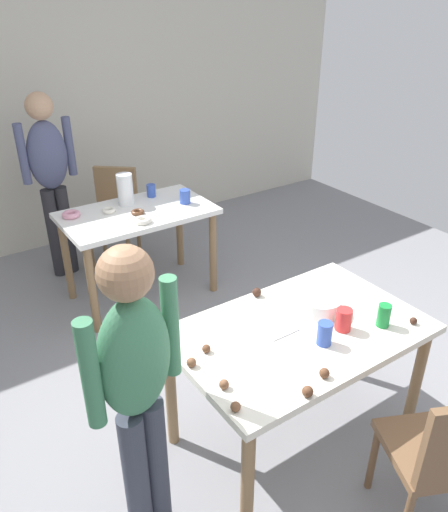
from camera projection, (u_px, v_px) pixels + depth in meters
The scene contains 29 objects.
ground_plane at pixel (275, 434), 2.87m from camera, with size 6.40×6.40×0.00m, color gray.
wall_back at pixel (61, 107), 4.60m from camera, with size 6.40×0.10×2.60m, color beige.
dining_table_near at pixel (299, 343), 2.56m from camera, with size 1.26×0.81×0.75m.
dining_table_far at pixel (138, 224), 3.90m from camera, with size 1.15×0.68×0.75m.
chair_near_table at pixel (444, 453), 2.15m from camera, with size 0.53×0.53×0.87m.
chair_far_table at pixel (115, 211), 4.51m from camera, with size 0.56×0.56×0.87m.
person_girl_near at pixel (137, 384), 1.95m from camera, with size 0.45×0.27×1.49m.
person_adult_far at pixel (50, 171), 4.08m from camera, with size 0.45×0.22×1.57m.
mixing_bowl at pixel (321, 305), 2.62m from camera, with size 0.22×0.22×0.09m, color white.
soda_can at pixel (384, 315), 2.51m from camera, with size 0.07×0.07×0.12m, color #198438.
fork_near at pixel (286, 335), 2.47m from camera, with size 0.17×0.02×0.01m, color silver.
cup_near_0 at pixel (325, 333), 2.38m from camera, with size 0.07×0.07×0.12m, color #3351B2.
cup_near_1 at pixel (344, 320), 2.48m from camera, with size 0.08×0.08×0.12m, color red.
cake_ball_0 at pixel (308, 391), 2.09m from camera, with size 0.05×0.05×0.05m, color brown.
cake_ball_1 at pixel (329, 296), 2.74m from camera, with size 0.05×0.05×0.05m, color brown.
cake_ball_2 at pixel (206, 349), 2.34m from camera, with size 0.04×0.04×0.04m, color brown.
cake_ball_3 at pixel (257, 292), 2.77m from camera, with size 0.05×0.05×0.05m, color #3D2319.
cake_ball_4 at pixel (224, 384), 2.13m from camera, with size 0.04×0.04×0.04m, color brown.
cake_ball_5 at pixel (324, 373), 2.19m from camera, with size 0.05×0.05×0.05m, color brown.
cake_ball_6 at pixel (413, 321), 2.54m from camera, with size 0.04×0.04×0.04m, color #3D2319.
cake_ball_7 at pixel (236, 407), 2.01m from camera, with size 0.04×0.04×0.04m, color brown.
cake_ball_8 at pixel (191, 362), 2.25m from camera, with size 0.04×0.04×0.04m, color brown.
pitcher_far at pixel (125, 190), 3.91m from camera, with size 0.12×0.12×0.25m, color white.
cup_far_0 at pixel (185, 197), 3.97m from camera, with size 0.09×0.09×0.11m, color #3351B2.
cup_far_1 at pixel (151, 191), 4.10m from camera, with size 0.07×0.07×0.10m, color #3351B2.
donut_far_0 at pixel (138, 212), 3.79m from camera, with size 0.10×0.10×0.03m, color brown.
donut_far_1 at pixel (109, 210), 3.82m from camera, with size 0.11×0.11×0.03m, color white.
donut_far_2 at pixel (143, 220), 3.65m from camera, with size 0.13×0.13×0.04m, color white.
donut_far_3 at pixel (71, 214), 3.74m from camera, with size 0.14×0.14×0.04m, color pink.
Camera 1 is at (-1.39, -1.53, 2.25)m, focal length 35.15 mm.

